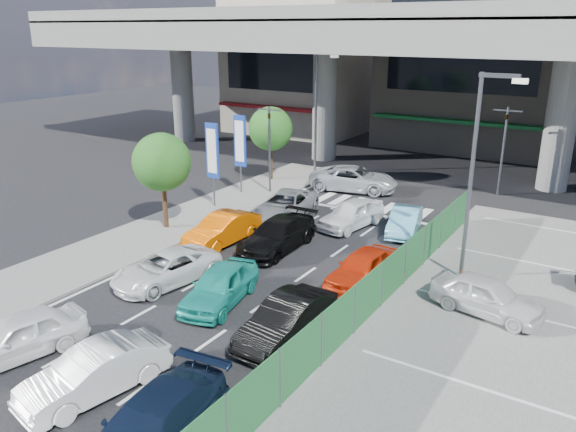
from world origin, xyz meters
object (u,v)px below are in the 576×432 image
Objects in this scene: minivan_navy_back at (151,429)px; traffic_cone at (462,278)px; sedan_white_front_mid at (351,214)px; taxi_orange_left at (223,229)px; sedan_white_mid_left at (166,268)px; street_lamp_right at (478,162)px; sedan_black_mid at (277,235)px; van_white_back_left at (17,336)px; street_lamp_left at (318,103)px; hatch_black_mid_right at (287,320)px; wagon_silver_front_left at (285,206)px; traffic_light_right at (506,129)px; tree_far at (271,129)px; kei_truck_front_right at (405,221)px; traffic_light_left at (269,128)px; parked_sedan_white at (487,296)px; crossing_wagon_silver at (354,179)px; signboard_near at (212,153)px; taxi_orange_right at (363,268)px; signboard_far at (240,143)px; hatch_white_back_mid at (94,373)px; taxi_teal_mid at (220,286)px; tree_near at (162,162)px.

minivan_navy_back is 13.20m from traffic_cone.
taxi_orange_left is at bearing -117.84° from sedan_white_front_mid.
traffic_cone is (9.88, 5.67, -0.19)m from sedan_white_mid_left.
street_lamp_right reaches higher than minivan_navy_back.
sedan_white_mid_left is 4.58m from taxi_orange_left.
street_lamp_right reaches higher than sedan_black_mid.
van_white_back_left is 15.53m from traffic_cone.
van_white_back_left is (3.61, -24.75, -4.08)m from street_lamp_left.
hatch_black_mid_right and wagon_silver_front_left have the same top height.
tree_far is at bearing -161.31° from traffic_light_right.
street_lamp_left is 13.27m from kei_truck_front_right.
traffic_light_left reaches higher than parked_sedan_white.
crossing_wagon_silver is (-9.38, 9.24, -4.03)m from street_lamp_right.
signboard_near is 10.81m from kei_truck_front_right.
traffic_cone is at bearing 1.62° from sedan_black_mid.
tree_far is at bearing 110.36° from minivan_navy_back.
sedan_white_front_mid is at bearing 81.98° from sedan_white_mid_left.
taxi_orange_right is (0.22, 11.05, -0.02)m from minivan_navy_back.
sedan_black_mid is at bearing 82.07° from sedan_white_mid_left.
street_lamp_left is 1.68× the size of minivan_navy_back.
van_white_back_left and taxi_orange_left have the same top height.
crossing_wagon_silver is (1.20, 11.27, 0.05)m from taxi_orange_left.
minivan_navy_back is at bearing -58.74° from signboard_far.
taxi_orange_right is at bearing -154.07° from traffic_cone.
wagon_silver_front_left reaches higher than traffic_cone.
minivan_navy_back and taxi_orange_left have the same top height.
taxi_orange_left is (4.39, -10.53, -2.70)m from tree_far.
hatch_black_mid_right is at bearing -36.14° from taxi_orange_left.
traffic_light_right is at bearing 21.37° from parked_sedan_white.
crossing_wagon_silver reaches higher than sedan_black_mid.
taxi_teal_mid is (-0.49, 5.98, 0.02)m from hatch_white_back_mid.
street_lamp_left is 18.21m from taxi_orange_right.
tree_far reaches higher than parked_sedan_white.
tree_far is 6.23m from crossing_wagon_silver.
crossing_wagon_silver is (-1.33, 10.53, 0.05)m from sedan_black_mid.
taxi_orange_right is at bearing -43.30° from tree_far.
street_lamp_left reaches higher than crossing_wagon_silver.
tree_near reaches higher than taxi_orange_right.
signboard_near is 0.89× the size of crossing_wagon_silver.
sedan_black_mid is 0.96× the size of wagon_silver_front_left.
wagon_silver_front_left reaches higher than kei_truck_front_right.
tree_far is 1.19× the size of taxi_teal_mid.
van_white_back_left is 0.85× the size of sedan_black_mid.
hatch_black_mid_right reaches higher than traffic_cone.
sedan_black_mid reaches higher than kei_truck_front_right.
signboard_near is at bearing 117.83° from minivan_navy_back.
signboard_near reaches higher than traffic_cone.
van_white_back_left is 0.92× the size of sedan_white_mid_left.
crossing_wagon_silver reaches higher than taxi_teal_mid.
street_lamp_left is at bearing 138.00° from sedan_white_front_mid.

